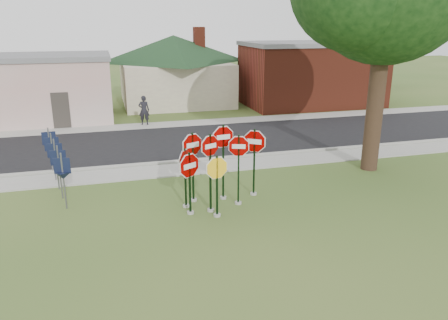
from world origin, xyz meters
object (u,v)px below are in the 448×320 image
object	(u,v)px
stop_sign_center	(210,163)
stop_sign_left	(190,175)
stop_sign_yellow	(217,179)
pedestrian	(144,110)

from	to	relation	value
stop_sign_center	stop_sign_left	xyz separation A→B (m)	(-0.71, -0.02, -0.36)
stop_sign_left	stop_sign_yellow	bearing A→B (deg)	-28.08
stop_sign_center	stop_sign_yellow	xyz separation A→B (m)	(0.11, -0.45, -0.42)
stop_sign_yellow	stop_sign_left	distance (m)	0.92
stop_sign_yellow	pedestrian	size ratio (longest dim) A/B	1.22
stop_sign_center	stop_sign_yellow	world-z (taller)	stop_sign_center
stop_sign_left	stop_sign_center	bearing A→B (deg)	1.72
stop_sign_yellow	stop_sign_left	world-z (taller)	stop_sign_left
stop_sign_left	pedestrian	bearing A→B (deg)	90.80
stop_sign_center	pedestrian	distance (m)	13.68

